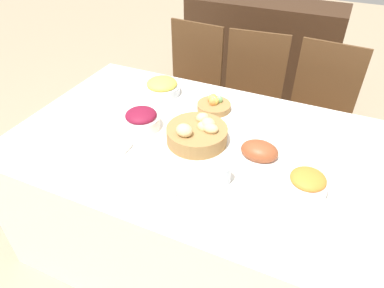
{
  "coord_description": "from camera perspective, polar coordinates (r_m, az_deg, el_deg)",
  "views": [
    {
      "loc": [
        0.5,
        -1.2,
        1.77
      ],
      "look_at": [
        -0.01,
        -0.08,
        0.82
      ],
      "focal_mm": 32.0,
      "sensor_mm": 36.0,
      "label": 1
    }
  ],
  "objects": [
    {
      "name": "butter_dish",
      "position": [
        1.63,
        -12.28,
        -0.07
      ],
      "size": [
        0.12,
        0.07,
        0.03
      ],
      "color": "white",
      "rests_on": "dining_table"
    },
    {
      "name": "carrot_bowl",
      "position": [
        1.42,
        18.58,
        -6.36
      ],
      "size": [
        0.16,
        0.16,
        0.1
      ],
      "color": "white",
      "rests_on": "dining_table"
    },
    {
      "name": "bread_basket",
      "position": [
        1.61,
        0.92,
        1.78
      ],
      "size": [
        0.29,
        0.29,
        0.13
      ],
      "color": "#9E7542",
      "rests_on": "dining_table"
    },
    {
      "name": "chair_far_right",
      "position": [
        2.47,
        20.06,
        4.78
      ],
      "size": [
        0.46,
        0.46,
        0.97
      ],
      "rotation": [
        0.0,
        0.0,
        -0.09
      ],
      "color": "brown",
      "rests_on": "ground"
    },
    {
      "name": "sideboard",
      "position": [
        3.38,
        11.25,
        14.5
      ],
      "size": [
        1.37,
        0.44,
        0.95
      ],
      "color": "#3D2616",
      "rests_on": "ground"
    },
    {
      "name": "ground_plane",
      "position": [
        2.2,
        1.08,
        -15.97
      ],
      "size": [
        12.0,
        12.0,
        0.0
      ],
      "primitive_type": "plane",
      "color": "tan"
    },
    {
      "name": "egg_basket",
      "position": [
        1.86,
        3.68,
        6.59
      ],
      "size": [
        0.18,
        0.18,
        0.08
      ],
      "color": "#9E7542",
      "rests_on": "dining_table"
    },
    {
      "name": "ham_platter",
      "position": [
        1.55,
        11.15,
        -1.34
      ],
      "size": [
        0.26,
        0.18,
        0.09
      ],
      "color": "white",
      "rests_on": "dining_table"
    },
    {
      "name": "chair_far_left",
      "position": [
        2.66,
        -0.46,
        9.6
      ],
      "size": [
        0.45,
        0.45,
        0.97
      ],
      "rotation": [
        0.0,
        0.0,
        -0.07
      ],
      "color": "brown",
      "rests_on": "ground"
    },
    {
      "name": "chair_far_center",
      "position": [
        2.52,
        9.58,
        7.37
      ],
      "size": [
        0.45,
        0.45,
        0.97
      ],
      "rotation": [
        0.0,
        0.0,
        0.08
      ],
      "color": "brown",
      "rests_on": "ground"
    },
    {
      "name": "spoon",
      "position": [
        1.34,
        -0.71,
        -9.7
      ],
      "size": [
        0.02,
        0.18,
        0.0
      ],
      "rotation": [
        0.0,
        0.0,
        -0.03
      ],
      "color": "silver",
      "rests_on": "dining_table"
    },
    {
      "name": "drinking_cup",
      "position": [
        1.4,
        4.87,
        -4.89
      ],
      "size": [
        0.08,
        0.08,
        0.09
      ],
      "color": "silver",
      "rests_on": "dining_table"
    },
    {
      "name": "knife",
      "position": [
        1.35,
        -1.88,
        -9.31
      ],
      "size": [
        0.02,
        0.18,
        0.0
      ],
      "rotation": [
        0.0,
        0.0,
        0.03
      ],
      "color": "silver",
      "rests_on": "dining_table"
    },
    {
      "name": "fork",
      "position": [
        1.46,
        -12.23,
        -5.7
      ],
      "size": [
        0.02,
        0.18,
        0.0
      ],
      "rotation": [
        0.0,
        0.0,
        0.03
      ],
      "color": "silver",
      "rests_on": "dining_table"
    },
    {
      "name": "dinner_plate",
      "position": [
        1.4,
        -7.3,
        -7.39
      ],
      "size": [
        0.24,
        0.24,
        0.01
      ],
      "color": "white",
      "rests_on": "dining_table"
    },
    {
      "name": "pineapple_bowl",
      "position": [
        2.01,
        -5.02,
        9.49
      ],
      "size": [
        0.21,
        0.21,
        0.09
      ],
      "color": "silver",
      "rests_on": "dining_table"
    },
    {
      "name": "dining_table",
      "position": [
        1.9,
        1.22,
        -8.97
      ],
      "size": [
        1.81,
        1.11,
        0.78
      ],
      "color": "white",
      "rests_on": "ground"
    },
    {
      "name": "beet_salad_bowl",
      "position": [
        1.72,
        -8.42,
        4.09
      ],
      "size": [
        0.18,
        0.18,
        0.1
      ],
      "color": "white",
      "rests_on": "dining_table"
    }
  ]
}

